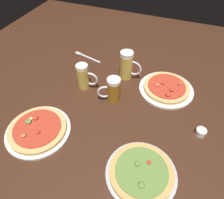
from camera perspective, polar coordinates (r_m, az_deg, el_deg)
The scene contains 9 objects.
ground_plane at distance 1.17m, azimuth 0.00°, elevation -1.19°, with size 2.40×2.40×0.03m, color #3D2114.
pizza_plate_near at distance 0.91m, azimuth 8.18°, elevation -19.60°, with size 0.30×0.30×0.05m.
pizza_plate_far at distance 1.26m, azimuth 14.95°, elevation 3.12°, with size 0.32×0.32×0.05m.
pizza_plate_side at distance 1.08m, azimuth -20.02°, elevation -7.90°, with size 0.32×0.32×0.05m.
beer_mug_dark at distance 1.21m, azimuth -7.89°, elevation 6.37°, with size 0.13×0.07×0.16m.
beer_mug_amber at distance 1.12m, azimuth 0.28°, elevation 2.73°, with size 0.12×0.08×0.15m.
beer_mug_pale at distance 1.28m, azimuth 4.06°, elevation 9.56°, with size 0.14×0.08×0.18m.
ramekin_sauce at distance 1.10m, azimuth 23.60°, elevation -8.36°, with size 0.05×0.05×0.03m, color silver.
fork_spare at distance 1.51m, azimuth -7.06°, elevation 11.84°, with size 0.23×0.07×0.01m.
Camera 1 is at (0.29, -0.74, 0.84)m, focal length 32.67 mm.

